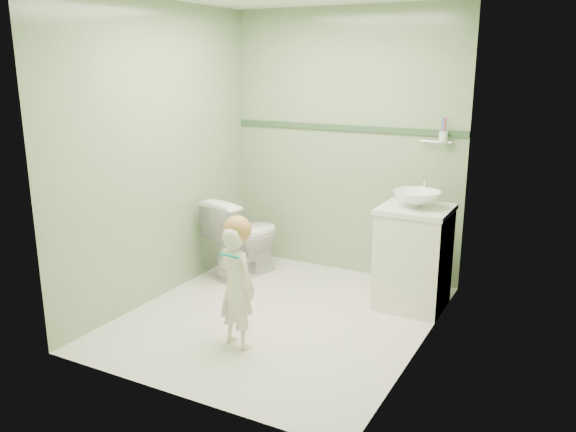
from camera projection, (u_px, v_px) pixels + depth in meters
The scene contains 12 objects.
ground at pixel (279, 317), 4.53m from camera, with size 2.50×2.50×0.00m, color white.
room_shell at pixel (278, 165), 4.23m from camera, with size 2.50×2.54×2.40m.
trim_stripe at pixel (345, 128), 5.25m from camera, with size 2.20×0.02×0.05m, color #355535.
vanity at pixel (413, 259), 4.65m from camera, with size 0.52×0.50×0.80m, color beige.
counter at pixel (416, 209), 4.54m from camera, with size 0.54×0.52×0.04m, color white.
basin at pixel (417, 199), 4.52m from camera, with size 0.37×0.37×0.13m, color white.
faucet at pixel (424, 185), 4.66m from camera, with size 0.03×0.13×0.18m.
cup_holder at pixel (442, 136), 4.80m from camera, with size 0.26×0.07×0.21m.
toilet at pixel (244, 236), 5.36m from camera, with size 0.42×0.73×0.74m, color white.
toddler at pixel (237, 287), 3.98m from camera, with size 0.32×0.21×0.87m, color white.
hair_cap at pixel (237, 230), 3.90m from camera, with size 0.19×0.19×0.19m, color #B87F47.
teal_toothbrush at pixel (229, 255), 3.77m from camera, with size 0.11×0.14×0.08m.
Camera 1 is at (2.03, -3.66, 1.92)m, focal length 36.35 mm.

